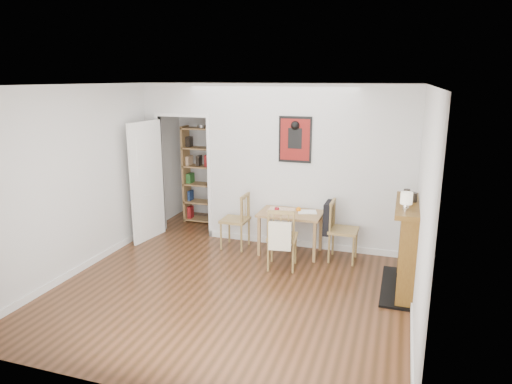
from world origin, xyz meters
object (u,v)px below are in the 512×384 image
(chair_front, at_px, (282,237))
(mantel_lamp, at_px, (406,199))
(red_glass, at_px, (277,211))
(ceramic_jar_b, at_px, (407,193))
(chair_right, at_px, (342,230))
(bookshelf, at_px, (204,176))
(dining_table, at_px, (291,218))
(orange_fruit, at_px, (299,209))
(fireplace, at_px, (408,244))
(chair_left, at_px, (235,221))
(ceramic_jar_a, at_px, (413,197))
(notebook, at_px, (307,212))

(chair_front, distance_m, mantel_lamp, 1.90)
(chair_front, xyz_separation_m, red_glass, (-0.22, 0.49, 0.24))
(chair_front, xyz_separation_m, ceramic_jar_b, (1.64, 0.14, 0.75))
(chair_right, distance_m, bookshelf, 3.00)
(dining_table, height_order, chair_front, chair_front)
(orange_fruit, bearing_deg, chair_right, -10.37)
(fireplace, bearing_deg, orange_fruit, 152.19)
(mantel_lamp, bearing_deg, fireplace, 78.11)
(chair_right, bearing_deg, chair_front, -144.20)
(chair_left, height_order, mantel_lamp, mantel_lamp)
(dining_table, distance_m, orange_fruit, 0.18)
(chair_front, height_order, fireplace, fireplace)
(chair_right, xyz_separation_m, bookshelf, (-2.75, 1.12, 0.42))
(ceramic_jar_a, bearing_deg, red_glass, 163.47)
(mantel_lamp, relative_size, ceramic_jar_b, 2.05)
(chair_front, xyz_separation_m, fireplace, (1.71, -0.17, 0.15))
(orange_fruit, bearing_deg, fireplace, -27.81)
(chair_front, bearing_deg, mantel_lamp, -17.40)
(notebook, relative_size, ceramic_jar_a, 2.40)
(bookshelf, distance_m, fireplace, 4.13)
(orange_fruit, relative_size, notebook, 0.27)
(chair_front, bearing_deg, ceramic_jar_a, -2.79)
(chair_left, height_order, ceramic_jar_b, ceramic_jar_b)
(chair_left, xyz_separation_m, notebook, (1.15, 0.13, 0.22))
(bookshelf, distance_m, notebook, 2.41)
(orange_fruit, distance_m, ceramic_jar_b, 1.74)
(chair_right, relative_size, orange_fruit, 12.06)
(chair_left, bearing_deg, chair_right, -0.20)
(chair_left, relative_size, ceramic_jar_b, 8.48)
(chair_left, distance_m, red_glass, 0.76)
(fireplace, bearing_deg, dining_table, 155.99)
(notebook, relative_size, mantel_lamp, 1.30)
(bookshelf, xyz_separation_m, red_glass, (1.76, -1.18, -0.19))
(chair_right, xyz_separation_m, mantel_lamp, (0.86, -1.07, 0.82))
(notebook, relative_size, ceramic_jar_b, 2.67)
(fireplace, bearing_deg, chair_left, 164.42)
(chair_right, height_order, chair_front, chair_right)
(notebook, height_order, ceramic_jar_a, ceramic_jar_a)
(dining_table, bearing_deg, orange_fruit, 39.57)
(chair_right, xyz_separation_m, chair_front, (-0.78, -0.56, -0.01))
(chair_left, xyz_separation_m, ceramic_jar_a, (2.65, -0.65, 0.77))
(chair_left, relative_size, ceramic_jar_a, 7.61)
(chair_front, bearing_deg, ceramic_jar_b, 4.77)
(chair_right, distance_m, fireplace, 1.19)
(mantel_lamp, bearing_deg, chair_left, 157.24)
(dining_table, height_order, red_glass, red_glass)
(dining_table, relative_size, chair_right, 1.05)
(red_glass, bearing_deg, dining_table, 29.66)
(bookshelf, height_order, red_glass, bookshelf)
(ceramic_jar_a, bearing_deg, mantel_lamp, -101.12)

